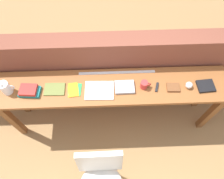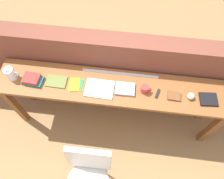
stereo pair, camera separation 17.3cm
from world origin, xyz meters
name	(u,v)px [view 1 (the left image)]	position (x,y,z in m)	size (l,w,h in m)	color
ground_plane	(113,138)	(0.00, 0.00, 0.00)	(40.00, 40.00, 0.00)	#9E7547
brick_wall_back	(111,73)	(0.00, 0.64, 0.62)	(6.00, 0.20, 1.23)	brown
sideboard	(112,92)	(0.00, 0.30, 0.74)	(2.50, 0.44, 0.88)	brown
chair_white_moulded	(101,177)	(-0.14, -0.55, 0.53)	(0.45, 0.46, 0.89)	silver
pitcher_white	(6,88)	(-1.07, 0.28, 0.96)	(0.14, 0.10, 0.18)	white
book_stack_leftmost	(29,91)	(-0.85, 0.26, 0.91)	(0.23, 0.15, 0.07)	#19757A
magazine_cycling	(55,89)	(-0.60, 0.28, 0.89)	(0.21, 0.15, 0.01)	olive
pamphlet_pile_colourful	(74,90)	(-0.39, 0.27, 0.88)	(0.15, 0.18, 0.01)	yellow
book_open_centre	(99,90)	(-0.13, 0.25, 0.89)	(0.30, 0.22, 0.02)	white
book_grey_hardcover	(125,87)	(0.13, 0.28, 0.90)	(0.20, 0.15, 0.03)	#9E9EA3
mug	(144,85)	(0.34, 0.28, 0.92)	(0.11, 0.08, 0.09)	red
multitool_folded	(157,87)	(0.47, 0.27, 0.89)	(0.02, 0.11, 0.02)	black
leather_journal_brown	(173,87)	(0.64, 0.26, 0.89)	(0.13, 0.10, 0.02)	brown
sports_ball_small	(189,85)	(0.80, 0.26, 0.92)	(0.07, 0.07, 0.07)	silver
book_repair_rightmost	(206,86)	(0.98, 0.26, 0.89)	(0.18, 0.15, 0.03)	black
ruler_metal_back_edge	(117,72)	(0.06, 0.47, 0.88)	(0.83, 0.03, 0.00)	silver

